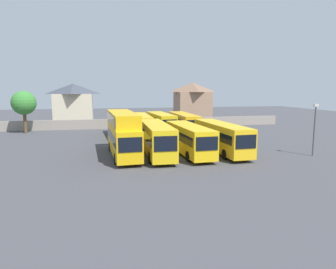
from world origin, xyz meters
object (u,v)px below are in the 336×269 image
at_px(lamp_post_lot_edge, 315,126).
at_px(bus_5, 121,124).
at_px(bus_4, 221,136).
at_px(house_terrace_left, 74,104).
at_px(bus_7, 161,123).
at_px(house_terrace_centre, 192,102).
at_px(bus_6, 141,124).
at_px(bus_8, 183,123).
at_px(tree_left_of_lot, 24,103).
at_px(bus_3, 189,138).
at_px(bus_2, 156,137).
at_px(bus_1, 123,132).

bearing_deg(lamp_post_lot_edge, bus_5, 137.12).
xyz_separation_m(bus_4, house_terrace_left, (-19.24, 34.43, 2.40)).
height_order(bus_7, house_terrace_centre, house_terrace_centre).
bearing_deg(bus_6, bus_8, 92.35).
relative_size(bus_6, house_terrace_centre, 1.28).
xyz_separation_m(bus_4, bus_6, (-7.51, 14.31, -0.01)).
relative_size(bus_8, tree_left_of_lot, 1.62).
bearing_deg(bus_3, bus_6, -168.36).
relative_size(bus_3, bus_8, 0.97).
distance_m(bus_2, bus_5, 14.63).
bearing_deg(bus_4, bus_3, -85.95).
distance_m(bus_3, bus_6, 15.11).
bearing_deg(bus_8, bus_2, -25.89).
bearing_deg(bus_7, lamp_post_lot_edge, 32.42).
height_order(bus_2, lamp_post_lot_edge, lamp_post_lot_edge).
bearing_deg(lamp_post_lot_edge, tree_left_of_lot, 143.78).
height_order(bus_1, bus_8, bus_1).
bearing_deg(bus_2, tree_left_of_lot, -138.31).
bearing_deg(bus_3, house_terrace_centre, 160.63).
bearing_deg(house_terrace_centre, tree_left_of_lot, -158.90).
bearing_deg(bus_6, lamp_post_lot_edge, 43.39).
height_order(bus_8, house_terrace_left, house_terrace_left).
bearing_deg(bus_4, bus_2, -91.61).
height_order(bus_6, bus_7, bus_7).
height_order(bus_2, bus_7, bus_2).
distance_m(bus_5, bus_7, 6.44).
distance_m(bus_8, tree_left_of_lot, 26.71).
relative_size(bus_2, house_terrace_centre, 1.34).
distance_m(bus_6, bus_7, 3.27).
xyz_separation_m(bus_2, bus_3, (3.69, -0.40, -0.12)).
height_order(bus_8, house_terrace_centre, house_terrace_centre).
height_order(bus_8, lamp_post_lot_edge, lamp_post_lot_edge).
bearing_deg(house_terrace_left, house_terrace_centre, 0.15).
distance_m(bus_1, bus_4, 11.33).
bearing_deg(tree_left_of_lot, bus_4, -39.76).
relative_size(tree_left_of_lot, lamp_post_lot_edge, 1.23).
bearing_deg(bus_1, bus_4, 85.78).
relative_size(house_terrace_left, lamp_post_lot_edge, 1.48).
relative_size(bus_2, bus_7, 1.13).
bearing_deg(bus_4, bus_6, -153.83).
xyz_separation_m(house_terrace_centre, lamp_post_lot_edge, (2.11, -38.61, -1.20)).
bearing_deg(bus_6, house_terrace_centre, 145.44).
distance_m(bus_4, bus_5, 17.88).
relative_size(house_terrace_left, house_terrace_centre, 0.96).
distance_m(bus_1, house_terrace_centre, 38.88).
relative_size(bus_2, bus_4, 0.99).
distance_m(bus_1, house_terrace_left, 35.10).
relative_size(bus_7, bus_8, 0.92).
xyz_separation_m(bus_3, bus_7, (-0.27, 15.04, 0.10)).
bearing_deg(bus_4, tree_left_of_lot, -131.28).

